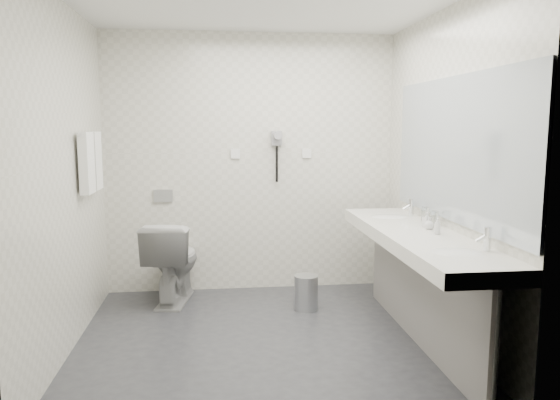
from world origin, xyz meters
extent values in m
plane|color=#2D2E33|center=(0.00, 0.00, 0.00)|extent=(2.80, 2.80, 0.00)
plane|color=silver|center=(0.00, 1.30, 1.25)|extent=(2.80, 0.00, 2.80)
plane|color=silver|center=(0.00, -1.30, 1.25)|extent=(2.80, 0.00, 2.80)
plane|color=silver|center=(-1.40, 0.00, 1.25)|extent=(0.00, 2.60, 2.60)
plane|color=silver|center=(1.40, 0.00, 1.25)|extent=(0.00, 2.60, 2.60)
cube|color=white|center=(1.12, -0.20, 0.80)|extent=(0.55, 2.20, 0.10)
cube|color=gray|center=(1.15, -0.20, 0.38)|extent=(0.03, 2.15, 0.75)
cylinder|color=silver|center=(1.18, -1.24, 0.38)|extent=(0.06, 0.06, 0.75)
cylinder|color=silver|center=(1.18, 0.84, 0.38)|extent=(0.06, 0.06, 0.75)
cube|color=#B2BCC6|center=(1.39, -0.20, 1.45)|extent=(0.02, 2.20, 1.05)
ellipsoid|color=white|center=(1.12, -0.85, 0.83)|extent=(0.40, 0.31, 0.05)
ellipsoid|color=white|center=(1.12, 0.45, 0.83)|extent=(0.40, 0.31, 0.05)
cylinder|color=silver|center=(1.32, -0.85, 0.92)|extent=(0.04, 0.04, 0.15)
cylinder|color=silver|center=(1.32, 0.45, 0.92)|extent=(0.04, 0.04, 0.15)
imported|color=white|center=(1.25, -0.07, 0.91)|extent=(0.07, 0.07, 0.12)
imported|color=white|center=(1.24, -0.13, 0.89)|extent=(0.09, 0.09, 0.09)
imported|color=white|center=(1.23, -0.32, 0.91)|extent=(0.06, 0.06, 0.12)
cylinder|color=silver|center=(1.33, -0.02, 0.91)|extent=(0.07, 0.07, 0.12)
cylinder|color=silver|center=(1.35, 0.22, 0.91)|extent=(0.07, 0.07, 0.11)
imported|color=white|center=(-0.75, 0.98, 0.38)|extent=(0.55, 0.81, 0.76)
cube|color=#B2B5BA|center=(-0.85, 1.29, 0.95)|extent=(0.18, 0.02, 0.12)
cylinder|color=#B2B5BA|center=(0.44, 0.60, 0.15)|extent=(0.26, 0.26, 0.29)
cylinder|color=#B2B5BA|center=(0.44, 0.60, 0.30)|extent=(0.21, 0.21, 0.02)
cylinder|color=silver|center=(-1.35, 0.55, 1.55)|extent=(0.02, 0.62, 0.02)
cube|color=white|center=(-1.34, 0.41, 1.33)|extent=(0.07, 0.24, 0.48)
cube|color=white|center=(-1.34, 0.69, 1.33)|extent=(0.07, 0.24, 0.48)
cube|color=#98979C|center=(0.25, 1.27, 1.50)|extent=(0.10, 0.04, 0.14)
cylinder|color=#98979C|center=(0.25, 1.20, 1.53)|extent=(0.08, 0.14, 0.08)
cylinder|color=black|center=(0.25, 1.26, 1.25)|extent=(0.02, 0.02, 0.35)
cube|color=white|center=(-0.15, 1.29, 1.35)|extent=(0.09, 0.02, 0.09)
cube|color=white|center=(0.55, 1.29, 1.35)|extent=(0.09, 0.02, 0.09)
camera|label=1|loc=(-0.33, -3.89, 1.62)|focal=34.15mm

